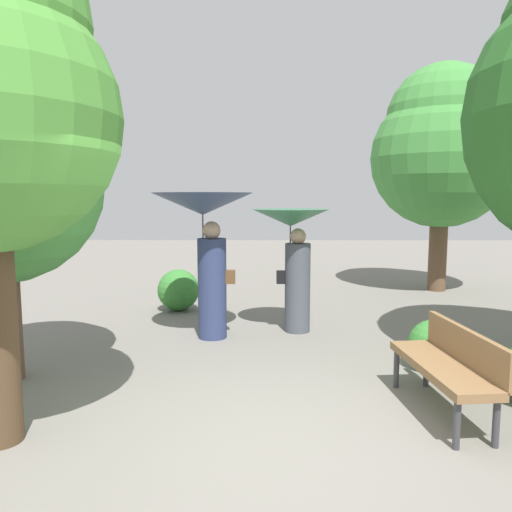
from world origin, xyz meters
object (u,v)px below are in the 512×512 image
(person_right, at_px, (293,244))
(tree_mid_right, at_px, (442,146))
(person_left, at_px, (205,228))
(park_bench, at_px, (449,362))

(person_right, height_order, tree_mid_right, tree_mid_right)
(person_left, height_order, park_bench, person_left)
(park_bench, relative_size, tree_mid_right, 0.31)
(tree_mid_right, bearing_deg, park_bench, -108.79)
(park_bench, xyz_separation_m, tree_mid_right, (2.16, 6.35, 2.67))
(person_left, bearing_deg, park_bench, -132.11)
(tree_mid_right, bearing_deg, person_right, -135.30)
(tree_mid_right, bearing_deg, person_left, -141.59)
(person_right, height_order, park_bench, person_right)
(person_left, bearing_deg, person_right, -72.31)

